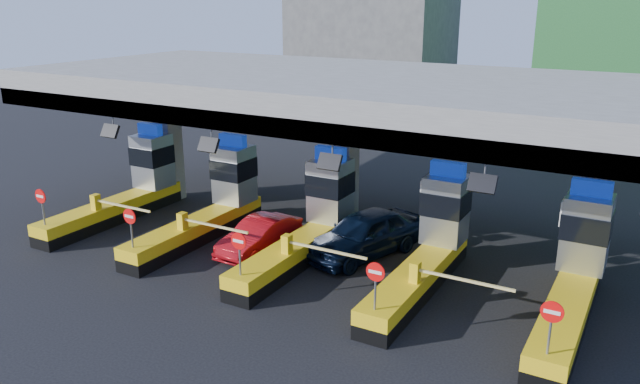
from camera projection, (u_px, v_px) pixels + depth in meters
The scene contains 10 objects.
ground at pixel (309, 255), 25.28m from camera, with size 120.00×120.00×0.00m, color black.
toll_canopy at pixel (343, 95), 25.84m from camera, with size 28.00×12.09×7.00m.
toll_lane_far_left at pixel (131, 186), 29.78m from camera, with size 4.43×8.00×4.16m.
toll_lane_left at pixel (214, 202), 27.44m from camera, with size 4.43×8.00×4.16m.
toll_lane_center at pixel (312, 221), 25.10m from camera, with size 4.43×8.00×4.16m.
toll_lane_right at pixel (431, 244), 22.76m from camera, with size 4.43×8.00×4.16m.
toll_lane_far_right at pixel (576, 272), 20.42m from camera, with size 4.43×8.00×4.16m.
bg_building_concrete at pixel (373, 8), 59.09m from camera, with size 14.00×10.00×18.00m, color #4C4C49.
van at pixel (364, 234), 25.05m from camera, with size 2.17×5.40×1.84m, color black.
red_car at pixel (260, 236), 25.46m from camera, with size 1.47×4.22×1.39m, color #9C0C12.
Camera 1 is at (11.84, -20.14, 10.01)m, focal length 35.00 mm.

